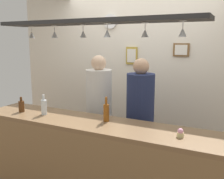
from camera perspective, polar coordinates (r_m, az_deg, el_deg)
back_wall at (r=3.94m, az=6.53°, el=2.60°), size 4.40×0.06×2.60m
bar_counter at (r=2.72m, az=-5.91°, el=-14.65°), size 2.70×0.55×1.02m
overhead_glass_rack at (r=2.64m, az=-4.03°, el=14.71°), size 2.20×0.36×0.04m
hanging_wineglass_far_left at (r=3.23m, az=-17.31°, el=11.55°), size 0.07×0.07×0.13m
hanging_wineglass_left at (r=2.97m, az=-12.55°, el=11.89°), size 0.07×0.07×0.13m
hanging_wineglass_center_left at (r=2.75m, az=-6.39°, el=12.18°), size 0.07×0.07×0.13m
hanging_wineglass_center at (r=2.51m, az=-1.05°, el=12.40°), size 0.07×0.07×0.13m
hanging_wineglass_center_right at (r=2.46m, az=7.29°, el=12.34°), size 0.07×0.07×0.13m
hanging_wineglass_right at (r=2.28m, az=15.32°, el=12.20°), size 0.07×0.07×0.13m
person_left_white_patterned_shirt at (r=3.43m, az=-2.87°, el=-3.55°), size 0.34×0.34×1.67m
person_right_navy_shirt at (r=3.20m, az=6.23°, el=-4.92°), size 0.34×0.34×1.65m
bottle_beer_amber_tall at (r=2.70m, az=-1.29°, el=-4.98°), size 0.06×0.06×0.26m
bottle_soda_clear at (r=3.04m, az=-14.79°, el=-3.69°), size 0.06×0.06×0.23m
bottle_beer_brown_stubby at (r=3.24m, az=-19.35°, el=-3.45°), size 0.07×0.07×0.18m
cupcake at (r=2.37m, az=14.85°, el=-9.27°), size 0.06×0.06×0.08m
picture_frame_upper_small at (r=3.70m, az=15.02°, el=8.45°), size 0.22×0.02×0.18m
picture_frame_crest at (r=3.92m, az=4.36°, el=7.46°), size 0.18×0.02×0.26m
wall_clock at (r=4.07m, az=-0.37°, el=14.80°), size 0.22×0.03×0.22m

